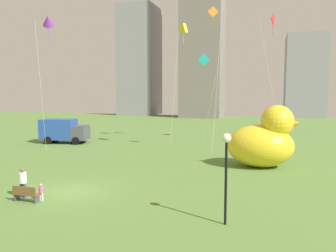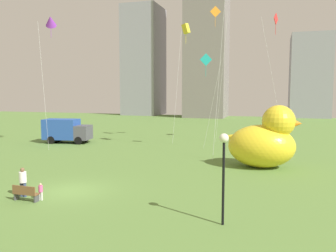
{
  "view_description": "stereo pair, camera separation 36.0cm",
  "coord_description": "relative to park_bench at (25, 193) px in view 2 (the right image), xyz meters",
  "views": [
    {
      "loc": [
        11.44,
        -18.03,
        6.08
      ],
      "look_at": [
        5.01,
        4.02,
        3.8
      ],
      "focal_mm": 36.63,
      "sensor_mm": 36.0,
      "label": 1
    },
    {
      "loc": [
        11.78,
        -17.93,
        6.08
      ],
      "look_at": [
        5.01,
        4.02,
        3.8
      ],
      "focal_mm": 36.63,
      "sensor_mm": 36.0,
      "label": 2
    }
  ],
  "objects": [
    {
      "name": "lamppost",
      "position": [
        11.03,
        -0.17,
        2.69
      ],
      "size": [
        0.43,
        0.43,
        4.24
      ],
      "color": "black",
      "rests_on": "ground"
    },
    {
      "name": "city_skyline",
      "position": [
        -2.84,
        70.95,
        14.66
      ],
      "size": [
        51.27,
        18.92,
        37.74
      ],
      "color": "gray",
      "rests_on": "ground"
    },
    {
      "name": "kite_red",
      "position": [
        13.08,
        24.83,
        12.88
      ],
      "size": [
        2.84,
        2.12,
        14.74
      ],
      "color": "silver",
      "rests_on": "ground"
    },
    {
      "name": "park_bench",
      "position": [
        0.0,
        0.0,
        0.0
      ],
      "size": [
        1.51,
        0.47,
        0.9
      ],
      "color": "brown",
      "rests_on": "ground"
    },
    {
      "name": "kite_purple",
      "position": [
        -9.57,
        16.16,
        13.03
      ],
      "size": [
        2.27,
        2.36,
        14.31
      ],
      "color": "silver",
      "rests_on": "ground"
    },
    {
      "name": "kite_teal",
      "position": [
        6.44,
        19.48,
        8.53
      ],
      "size": [
        2.1,
        1.78,
        10.01
      ],
      "color": "silver",
      "rests_on": "ground"
    },
    {
      "name": "giant_inflatable_duck",
      "position": [
        12.48,
        12.9,
        1.69
      ],
      "size": [
        6.11,
        3.92,
        5.07
      ],
      "color": "yellow",
      "rests_on": "ground"
    },
    {
      "name": "kite_orange",
      "position": [
        6.52,
        24.64,
        13.91
      ],
      "size": [
        2.04,
        1.7,
        15.88
      ],
      "color": "silver",
      "rests_on": "ground"
    },
    {
      "name": "kite_yellow",
      "position": [
        3.05,
        24.24,
        12.89
      ],
      "size": [
        1.87,
        2.28,
        14.09
      ],
      "color": "silver",
      "rests_on": "ground"
    },
    {
      "name": "ground_plane",
      "position": [
        1.33,
        2.46,
        -0.47
      ],
      "size": [
        140.0,
        140.0,
        0.0
      ],
      "primitive_type": "plane",
      "color": "#5A7F3A"
    },
    {
      "name": "person_adult",
      "position": [
        -0.7,
        0.67,
        0.48
      ],
      "size": [
        0.42,
        0.42,
        1.72
      ],
      "color": "#38476B",
      "rests_on": "ground"
    },
    {
      "name": "box_truck",
      "position": [
        -10.58,
        19.93,
        0.97
      ],
      "size": [
        5.81,
        3.14,
        2.85
      ],
      "color": "#264CA5",
      "rests_on": "ground"
    },
    {
      "name": "person_child",
      "position": [
        0.7,
        0.41,
        0.07
      ],
      "size": [
        0.24,
        0.24,
        0.98
      ],
      "color": "silver",
      "rests_on": "ground"
    }
  ]
}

